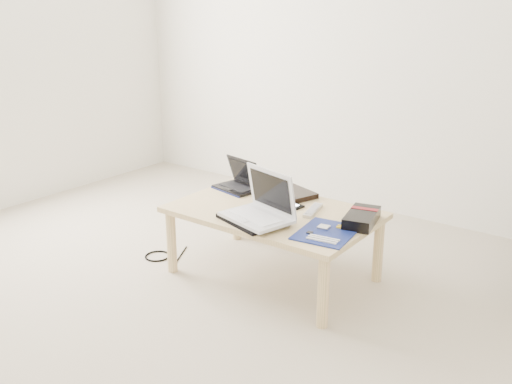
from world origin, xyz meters
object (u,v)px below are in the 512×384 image
Objects in this scene: netbook at (239,183)px; white_laptop at (261,208)px; coffee_table at (273,218)px; gpu_box at (362,218)px.

white_laptop is at bearing -39.90° from netbook.
gpu_box is at bearing 12.57° from coffee_table.
coffee_table is at bearing -25.33° from netbook.
netbook is (-0.38, 0.18, 0.09)m from coffee_table.
white_laptop is 0.52m from gpu_box.
netbook is at bearing 140.10° from white_laptop.
coffee_table is at bearing -167.43° from gpu_box.
gpu_box is at bearing 33.32° from white_laptop.
white_laptop is 1.32× the size of gpu_box.
netbook is 0.75× the size of white_laptop.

